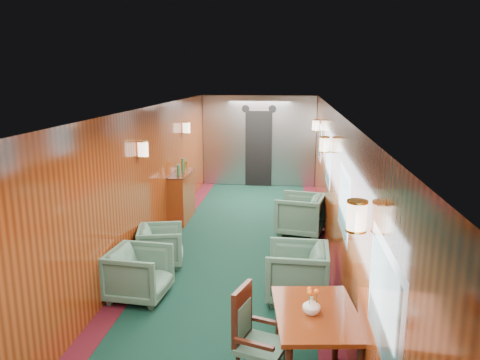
{
  "coord_description": "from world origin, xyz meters",
  "views": [
    {
      "loc": [
        0.86,
        -6.39,
        2.91
      ],
      "look_at": [
        0.0,
        1.38,
        1.15
      ],
      "focal_mm": 35.0,
      "sensor_mm": 36.0,
      "label": 1
    }
  ],
  "objects": [
    {
      "name": "armchair_left_near",
      "position": [
        -1.1,
        -0.81,
        0.34
      ],
      "size": [
        0.82,
        0.8,
        0.69
      ],
      "primitive_type": "imported",
      "rotation": [
        0.0,
        0.0,
        1.48
      ],
      "color": "#1B3F32",
      "rests_on": "ground"
    },
    {
      "name": "armchair_right_far",
      "position": [
        1.05,
        2.01,
        0.38
      ],
      "size": [
        0.98,
        0.96,
        0.76
      ],
      "primitive_type": "imported",
      "rotation": [
        0.0,
        0.0,
        -1.78
      ],
      "color": "#1B3F32",
      "rests_on": "ground"
    },
    {
      "name": "credenza",
      "position": [
        -1.34,
        2.64,
        0.5
      ],
      "size": [
        0.34,
        1.1,
        1.26
      ],
      "color": "maroon",
      "rests_on": "ground"
    },
    {
      "name": "flower_vase",
      "position": [
        1.08,
        -2.48,
        0.88
      ],
      "size": [
        0.2,
        0.2,
        0.17
      ],
      "primitive_type": "imported",
      "rotation": [
        0.0,
        0.0,
        -0.26
      ],
      "color": "silver",
      "rests_on": "dining_table"
    },
    {
      "name": "windows_right",
      "position": [
        1.49,
        0.25,
        1.45
      ],
      "size": [
        0.02,
        8.6,
        0.8
      ],
      "color": "silver",
      "rests_on": "ground"
    },
    {
      "name": "side_chair",
      "position": [
        0.55,
        -2.43,
        0.53
      ],
      "size": [
        0.55,
        0.56,
        0.99
      ],
      "rotation": [
        0.0,
        0.0,
        -0.31
      ],
      "color": "#1B3F32",
      "rests_on": "ground"
    },
    {
      "name": "room",
      "position": [
        0.0,
        0.0,
        1.63
      ],
      "size": [
        12.0,
        12.1,
        2.4
      ],
      "color": "black",
      "rests_on": "ground"
    },
    {
      "name": "dining_table",
      "position": [
        1.13,
        -2.44,
        0.67
      ],
      "size": [
        0.87,
        1.15,
        0.8
      ],
      "rotation": [
        0.0,
        0.0,
        0.12
      ],
      "color": "maroon",
      "rests_on": "ground"
    },
    {
      "name": "armchair_right_near",
      "position": [
        0.98,
        -0.61,
        0.37
      ],
      "size": [
        0.84,
        0.82,
        0.74
      ],
      "primitive_type": "imported",
      "rotation": [
        0.0,
        0.0,
        -1.61
      ],
      "color": "#1B3F32",
      "rests_on": "ground"
    },
    {
      "name": "bulkhead",
      "position": [
        0.0,
        5.91,
        1.18
      ],
      "size": [
        2.98,
        0.17,
        2.39
      ],
      "color": "#A7AAAE",
      "rests_on": "ground"
    },
    {
      "name": "wall_sconces",
      "position": [
        0.0,
        0.57,
        1.79
      ],
      "size": [
        2.97,
        7.97,
        0.25
      ],
      "color": "#FBE5C4",
      "rests_on": "ground"
    },
    {
      "name": "armchair_left_far",
      "position": [
        -1.12,
        0.31,
        0.31
      ],
      "size": [
        0.82,
        0.81,
        0.63
      ],
      "primitive_type": "imported",
      "rotation": [
        0.0,
        0.0,
        1.8
      ],
      "color": "#1B3F32",
      "rests_on": "ground"
    }
  ]
}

